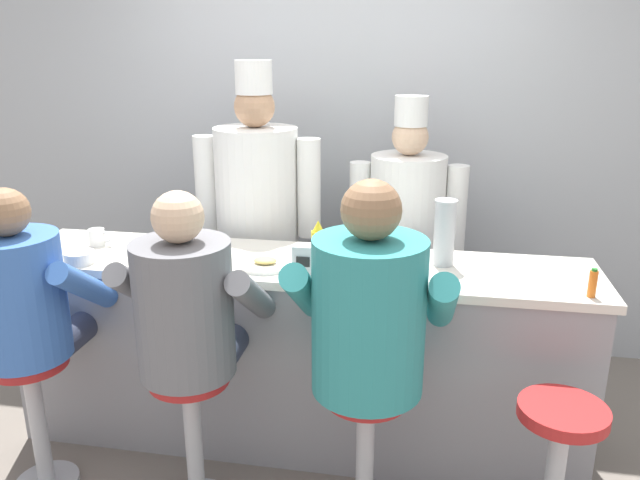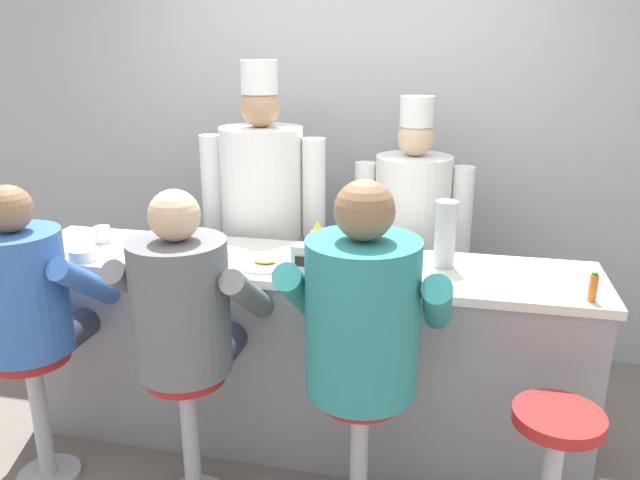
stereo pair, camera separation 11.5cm
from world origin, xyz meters
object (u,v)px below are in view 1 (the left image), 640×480
(coffee_mug_white, at_px, (98,237))
(diner_seated_grey, at_px, (188,316))
(cook_in_whites_near, at_px, (258,213))
(coffee_mug_tan, at_px, (32,249))
(mustard_bottle_yellow, at_px, (318,245))
(empty_stool_round, at_px, (557,456))
(hot_sauce_bottle_orange, at_px, (593,283))
(cereal_bowl, at_px, (79,257))
(water_pitcher_clear, at_px, (379,247))
(napkin_dispenser_chrome, at_px, (304,260))
(diner_seated_blue, at_px, (25,305))
(ketchup_bottle_red, at_px, (369,252))
(cook_in_whites_far, at_px, (406,231))
(cup_stack_steel, at_px, (444,233))
(breakfast_plate, at_px, (265,264))
(diner_seated_teal, at_px, (369,322))

(coffee_mug_white, relative_size, diner_seated_grey, 0.09)
(cook_in_whites_near, bearing_deg, coffee_mug_tan, -138.88)
(mustard_bottle_yellow, relative_size, coffee_mug_tan, 1.74)
(coffee_mug_tan, distance_m, empty_stool_round, 2.50)
(hot_sauce_bottle_orange, height_order, coffee_mug_white, hot_sauce_bottle_orange)
(cereal_bowl, bearing_deg, water_pitcher_clear, 7.48)
(napkin_dispenser_chrome, distance_m, diner_seated_blue, 1.22)
(diner_seated_grey, height_order, empty_stool_round, diner_seated_grey)
(ketchup_bottle_red, xyz_separation_m, diner_seated_grey, (-0.70, -0.39, -0.19))
(cook_in_whites_far, bearing_deg, diner_seated_blue, -141.17)
(coffee_mug_tan, bearing_deg, diner_seated_blue, -62.16)
(cereal_bowl, distance_m, cup_stack_steel, 1.71)
(breakfast_plate, xyz_separation_m, cook_in_whites_far, (0.61, 0.82, -0.05))
(ketchup_bottle_red, bearing_deg, cook_in_whites_far, 81.92)
(cook_in_whites_far, bearing_deg, breakfast_plate, -126.59)
(water_pitcher_clear, xyz_separation_m, cook_in_whites_near, (-0.75, 0.63, -0.04))
(mustard_bottle_yellow, height_order, breakfast_plate, mustard_bottle_yellow)
(coffee_mug_tan, relative_size, coffee_mug_white, 1.02)
(cup_stack_steel, relative_size, diner_seated_teal, 0.21)
(hot_sauce_bottle_orange, bearing_deg, mustard_bottle_yellow, 172.42)
(cereal_bowl, relative_size, coffee_mug_tan, 1.10)
(empty_stool_round, bearing_deg, coffee_mug_tan, 170.88)
(coffee_mug_tan, xyz_separation_m, coffee_mug_white, (0.21, 0.24, -0.00))
(breakfast_plate, height_order, diner_seated_blue, diner_seated_blue)
(hot_sauce_bottle_orange, xyz_separation_m, breakfast_plate, (-1.40, 0.10, -0.05))
(ketchup_bottle_red, distance_m, hot_sauce_bottle_orange, 0.92)
(diner_seated_blue, xyz_separation_m, cook_in_whites_far, (1.56, 1.25, 0.04))
(diner_seated_blue, height_order, diner_seated_teal, diner_seated_teal)
(coffee_mug_tan, height_order, cup_stack_steel, cup_stack_steel)
(water_pitcher_clear, bearing_deg, empty_stool_round, -36.08)
(ketchup_bottle_red, relative_size, coffee_mug_white, 1.98)
(cook_in_whites_near, height_order, cook_in_whites_far, cook_in_whites_near)
(napkin_dispenser_chrome, bearing_deg, diner_seated_blue, -161.35)
(cereal_bowl, height_order, diner_seated_blue, diner_seated_blue)
(mustard_bottle_yellow, distance_m, cereal_bowl, 1.13)
(diner_seated_blue, distance_m, diner_seated_grey, 0.74)
(cup_stack_steel, bearing_deg, hot_sauce_bottle_orange, -25.75)
(empty_stool_round, bearing_deg, mustard_bottle_yellow, 153.35)
(cup_stack_steel, xyz_separation_m, cook_in_whites_near, (-1.04, 0.52, -0.09))
(coffee_mug_white, bearing_deg, mustard_bottle_yellow, -5.43)
(napkin_dispenser_chrome, xyz_separation_m, diner_seated_grey, (-0.40, -0.39, -0.14))
(napkin_dispenser_chrome, height_order, diner_seated_grey, diner_seated_grey)
(ketchup_bottle_red, relative_size, diner_seated_grey, 0.18)
(hot_sauce_bottle_orange, relative_size, cook_in_whites_far, 0.07)
(cup_stack_steel, bearing_deg, empty_stool_round, -54.65)
(mustard_bottle_yellow, distance_m, coffee_mug_tan, 1.38)
(cup_stack_steel, bearing_deg, mustard_bottle_yellow, -166.90)
(diner_seated_blue, xyz_separation_m, cook_in_whites_near, (0.72, 1.14, 0.14))
(water_pitcher_clear, bearing_deg, cook_in_whites_far, 82.87)
(diner_seated_teal, distance_m, empty_stool_round, 0.88)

